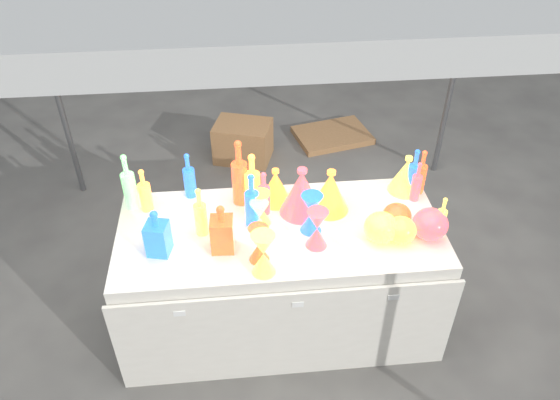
{
  "coord_description": "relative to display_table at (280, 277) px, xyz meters",
  "views": [
    {
      "loc": [
        -0.22,
        -2.27,
        2.74
      ],
      "look_at": [
        0.0,
        0.0,
        0.95
      ],
      "focal_mm": 35.0,
      "sensor_mm": 36.0,
      "label": 1
    }
  ],
  "objects": [
    {
      "name": "ground",
      "position": [
        -0.0,
        0.01,
        -0.37
      ],
      "size": [
        80.0,
        80.0,
        0.0
      ],
      "primitive_type": "plane",
      "color": "slate",
      "rests_on": "ground"
    },
    {
      "name": "display_table",
      "position": [
        0.0,
        0.0,
        0.0
      ],
      "size": [
        1.84,
        0.83,
        0.75
      ],
      "color": "white",
      "rests_on": "ground"
    },
    {
      "name": "cardboard_box_closed",
      "position": [
        -0.15,
        1.85,
        -0.2
      ],
      "size": [
        0.56,
        0.47,
        0.35
      ],
      "primitive_type": "cube",
      "rotation": [
        0.0,
        0.0,
        -0.29
      ],
      "color": "#A27349",
      "rests_on": "ground"
    },
    {
      "name": "cardboard_box_flat",
      "position": [
        0.7,
        2.11,
        -0.35
      ],
      "size": [
        0.76,
        0.62,
        0.06
      ],
      "primitive_type": "cube",
      "rotation": [
        0.0,
        0.0,
        0.23
      ],
      "color": "#A27349",
      "rests_on": "ground"
    },
    {
      "name": "bottle_0",
      "position": [
        -0.75,
        0.26,
        0.51
      ],
      "size": [
        0.08,
        0.08,
        0.27
      ],
      "primitive_type": null,
      "rotation": [
        0.0,
        0.0,
        -0.1
      ],
      "color": "red",
      "rests_on": "display_table"
    },
    {
      "name": "bottle_1",
      "position": [
        -0.5,
        0.36,
        0.52
      ],
      "size": [
        0.09,
        0.09,
        0.29
      ],
      "primitive_type": null,
      "rotation": [
        0.0,
        0.0,
        -0.27
      ],
      "color": "#167B3C",
      "rests_on": "display_table"
    },
    {
      "name": "bottle_2",
      "position": [
        -0.21,
        0.27,
        0.58
      ],
      "size": [
        0.12,
        0.12,
        0.42
      ],
      "primitive_type": null,
      "rotation": [
        0.0,
        0.0,
        -0.32
      ],
      "color": "orange",
      "rests_on": "display_table"
    },
    {
      "name": "bottle_3",
      "position": [
        -0.08,
        0.16,
        0.51
      ],
      "size": [
        0.09,
        0.09,
        0.28
      ],
      "primitive_type": null,
      "rotation": [
        0.0,
        0.0,
        0.25
      ],
      "color": "#201CA5",
      "rests_on": "display_table"
    },
    {
      "name": "bottle_4",
      "position": [
        -0.43,
        0.02,
        0.53
      ],
      "size": [
        0.09,
        0.09,
        0.3
      ],
      "primitive_type": null,
      "rotation": [
        0.0,
        0.0,
        -0.43
      ],
      "color": "#11686E",
      "rests_on": "display_table"
    },
    {
      "name": "bottle_5",
      "position": [
        -0.83,
        0.29,
        0.56
      ],
      "size": [
        0.1,
        0.1,
        0.36
      ],
      "primitive_type": null,
      "rotation": [
        0.0,
        0.0,
        -0.25
      ],
      "color": "#BF26B3",
      "rests_on": "display_table"
    },
    {
      "name": "bottle_6",
      "position": [
        -0.14,
        0.23,
        0.55
      ],
      "size": [
        0.12,
        0.12,
        0.35
      ],
      "primitive_type": null,
      "rotation": [
        0.0,
        0.0,
        -0.42
      ],
      "color": "red",
      "rests_on": "display_table"
    },
    {
      "name": "bottle_7",
      "position": [
        -0.15,
        0.06,
        0.54
      ],
      "size": [
        0.08,
        0.08,
        0.34
      ],
      "primitive_type": null,
      "rotation": [
        0.0,
        0.0,
        -0.03
      ],
      "color": "#167B3C",
      "rests_on": "display_table"
    },
    {
      "name": "decanter_1",
      "position": [
        -0.31,
        -0.12,
        0.52
      ],
      "size": [
        0.13,
        0.13,
        0.28
      ],
      "primitive_type": null,
      "rotation": [
        0.0,
        0.0,
        -0.06
      ],
      "color": "orange",
      "rests_on": "display_table"
    },
    {
      "name": "decanter_2",
      "position": [
        -0.65,
        -0.11,
        0.51
      ],
      "size": [
        0.14,
        0.14,
        0.28
      ],
      "primitive_type": null,
      "rotation": [
        0.0,
        0.0,
        -0.22
      ],
      "color": "#167B3C",
      "rests_on": "display_table"
    },
    {
      "name": "hourglass_0",
      "position": [
        -0.13,
        -0.22,
        0.48
      ],
      "size": [
        0.14,
        0.14,
        0.21
      ],
      "primitive_type": null,
      "rotation": [
        0.0,
        0.0,
        -0.35
      ],
      "color": "orange",
      "rests_on": "display_table"
    },
    {
      "name": "hourglass_1",
      "position": [
        0.18,
        -0.14,
        0.49
      ],
      "size": [
        0.12,
        0.12,
        0.23
      ],
      "primitive_type": null,
      "rotation": [
        0.0,
        0.0,
        0.07
      ],
      "color": "#201CA5",
      "rests_on": "display_table"
    },
    {
      "name": "hourglass_2",
      "position": [
        -0.11,
        -0.31,
        0.5
      ],
      "size": [
        0.14,
        0.14,
        0.25
      ],
      "primitive_type": null,
      "rotation": [
        0.0,
        0.0,
        0.14
      ],
      "color": "#11686E",
      "rests_on": "display_table"
    },
    {
      "name": "hourglass_3",
      "position": [
        -0.11,
        -0.01,
        0.48
      ],
      "size": [
        0.13,
        0.13,
        0.2
      ],
      "primitive_type": null,
      "rotation": [
        0.0,
        0.0,
        0.35
      ],
      "color": "#BF26B3",
      "rests_on": "display_table"
    },
    {
      "name": "hourglass_4",
      "position": [
        -0.1,
        0.07,
        0.48
      ],
      "size": [
        0.14,
        0.14,
        0.21
      ],
      "primitive_type": null,
      "rotation": [
        0.0,
        0.0,
        -0.39
      ],
      "color": "red",
      "rests_on": "display_table"
    },
    {
      "name": "hourglass_5",
      "position": [
        0.17,
        -0.02,
        0.49
      ],
      "size": [
        0.15,
        0.15,
        0.24
      ],
      "primitive_type": null,
      "rotation": [
        0.0,
        0.0,
        -0.34
      ],
      "color": "#167B3C",
      "rests_on": "display_table"
    },
    {
      "name": "globe_0",
      "position": [
        0.63,
        -0.15,
        0.44
      ],
      "size": [
        0.18,
        0.18,
        0.13
      ],
      "primitive_type": null,
      "rotation": [
        0.0,
        0.0,
        -0.12
      ],
      "color": "red",
      "rests_on": "display_table"
    },
    {
      "name": "globe_1",
      "position": [
        0.53,
        -0.13,
        0.45
      ],
      "size": [
        0.24,
        0.24,
        0.15
      ],
      "primitive_type": null,
      "rotation": [
        0.0,
        0.0,
        0.37
      ],
      "color": "#11686E",
      "rests_on": "display_table"
    },
    {
      "name": "globe_2",
      "position": [
        0.64,
        -0.03,
        0.44
      ],
      "size": [
        0.18,
        0.18,
        0.13
      ],
      "primitive_type": null,
      "rotation": [
        0.0,
        0.0,
        0.11
      ],
      "color": "orange",
      "rests_on": "display_table"
    },
    {
      "name": "globe_3",
      "position": [
        0.79,
        -0.13,
        0.45
      ],
      "size": [
        0.24,
        0.24,
        0.15
      ],
      "primitive_type": null,
      "rotation": [
        0.0,
        0.0,
        -0.26
      ],
      "color": "#201CA5",
      "rests_on": "display_table"
    },
    {
      "name": "lampshade_0",
      "position": [
        -0.0,
        0.26,
        0.49
      ],
      "size": [
        0.2,
        0.2,
        0.22
      ],
      "primitive_type": null,
      "rotation": [
        0.0,
        0.0,
        0.08
      ],
      "color": "yellow",
      "rests_on": "display_table"
    },
    {
      "name": "lampshade_1",
      "position": [
        0.3,
        0.15,
        0.51
      ],
      "size": [
        0.25,
        0.25,
        0.27
      ],
      "primitive_type": null,
      "rotation": [
        0.0,
        0.0,
        -0.09
      ],
      "color": "yellow",
      "rests_on": "display_table"
    },
    {
      "name": "lampshade_2",
      "position": [
        0.14,
        0.15,
        0.52
      ],
      "size": [
        0.33,
        0.33,
        0.29
      ],
      "primitive_type": null,
      "rotation": [
        0.0,
        0.0,
        -0.42
      ],
      "color": "#201CA5",
      "rests_on": "display_table"
    },
    {
      "name": "lampshade_3",
      "position": [
        0.78,
        0.29,
        0.49
      ],
      "size": [
        0.26,
        0.26,
        0.24
      ],
      "primitive_type": null,
      "rotation": [
        0.0,
        0.0,
        0.41
      ],
      "color": "#11686E",
      "rests_on": "display_table"
    },
    {
      "name": "bottle_8",
      "position": [
        0.81,
        0.26,
        0.53
      ],
      "size": [
        0.08,
        0.08,
        0.31
      ],
      "primitive_type": null,
      "rotation": [
        0.0,
        0.0,
        0.11
      ],
      "color": "#167B3C",
      "rests_on": "display_table"
    },
    {
      "name": "bottle_9",
      "position": [
        0.86,
        0.26,
        0.52
      ],
      "size": [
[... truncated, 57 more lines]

